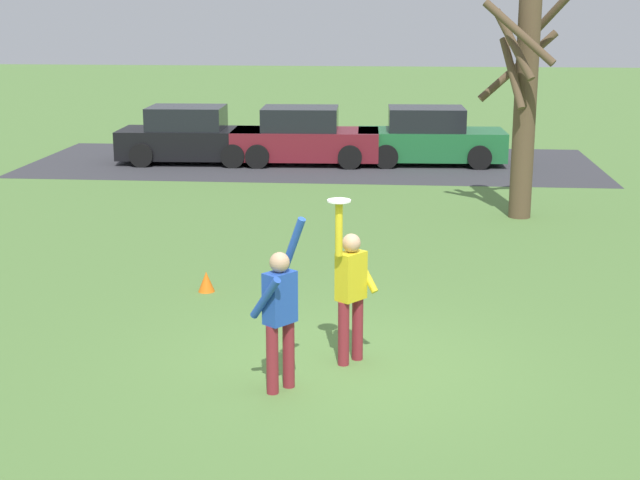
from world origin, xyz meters
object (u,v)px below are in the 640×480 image
Objects in this scene: person_defender at (280,309)px; bare_tree_tall at (525,92)px; frisbee_disc at (339,201)px; parked_car_green at (430,138)px; field_cone_orange at (206,282)px; parked_car_black at (191,137)px; person_catcher at (351,287)px; parked_car_maroon at (304,138)px.

bare_tree_tall is at bearing 16.68° from person_defender.
frisbee_disc is 0.07× the size of parked_car_green.
bare_tree_tall reaches higher than field_cone_orange.
parked_car_black is 13.03× the size of field_cone_orange.
parked_car_green is (1.47, 15.53, -1.37)m from frisbee_disc.
parked_car_black is at bearing 103.84° from field_cone_orange.
person_catcher is 15.42m from parked_car_green.
frisbee_disc is 15.66m from parked_car_green.
parked_car_black is (-5.28, 15.17, -1.37)m from frisbee_disc.
parked_car_black is at bearing 54.75° from person_defender.
bare_tree_tall reaches higher than parked_car_green.
person_catcher reaches higher than parked_car_maroon.
parked_car_black is 1.00× the size of parked_car_green.
parked_car_maroon is 1.00× the size of parked_car_green.
parked_car_black is 6.76m from parked_car_green.
parked_car_black is 1.00× the size of parked_car_maroon.
frisbee_disc is (-0.14, -0.18, 1.11)m from person_catcher.
person_catcher reaches higher than person_defender.
person_catcher is 6.50× the size of field_cone_orange.
parked_car_maroon is 13.03× the size of field_cone_orange.
frisbee_disc is (0.61, 0.77, 1.11)m from person_defender.
person_defender is at bearing -75.93° from parked_car_black.
frisbee_disc is 16.12m from parked_car_black.
parked_car_green is (1.33, 15.36, -0.25)m from person_catcher.
frisbee_disc is at bearing -97.67° from parked_car_green.
bare_tree_tall reaches higher than parked_car_maroon.
bare_tree_tall is (3.19, 8.76, 0.53)m from frisbee_disc.
parked_car_green is 13.03× the size of field_cone_orange.
parked_car_maroon is at bearing -0.73° from parked_car_black.
person_defender reaches higher than parked_car_black.
person_catcher is 1.13m from frisbee_disc.
frisbee_disc is 0.07× the size of parked_car_maroon.
parked_car_green is (2.08, 16.30, -0.25)m from person_defender.
person_defender reaches higher than parked_car_maroon.
field_cone_orange is (-1.66, 3.71, -0.82)m from person_defender.
frisbee_disc is at bearing -84.58° from parked_car_maroon.
parked_car_black and parked_car_maroon have the same top height.
field_cone_orange is (3.01, -12.23, -0.57)m from parked_car_black.
person_defender is at bearing -99.54° from parked_car_green.
person_defender is 0.49× the size of parked_car_green.
frisbee_disc is at bearing 0.00° from person_defender.
person_defender is 0.49× the size of parked_car_maroon.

